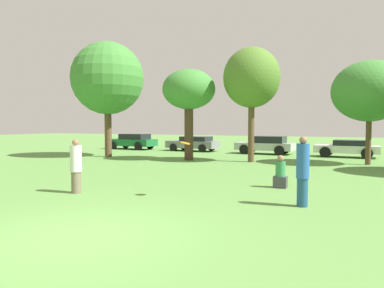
{
  "coord_description": "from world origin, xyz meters",
  "views": [
    {
      "loc": [
        4.92,
        -5.53,
        2.2
      ],
      "look_at": [
        0.13,
        4.96,
        1.57
      ],
      "focal_mm": 34.69,
      "sensor_mm": 36.0,
      "label": 1
    }
  ],
  "objects_px": {
    "bystander_sitting": "(280,174)",
    "parked_car_silver": "(266,144)",
    "tree_0": "(107,79)",
    "parked_car_white": "(348,148)",
    "frisbee": "(185,143)",
    "parked_car_green": "(133,141)",
    "tree_2": "(252,78)",
    "tree_3": "(370,91)",
    "person_catcher": "(303,171)",
    "parked_car_grey": "(193,143)",
    "tree_1": "(189,91)",
    "person_thrower": "(76,166)"
  },
  "relations": [
    {
      "from": "frisbee",
      "to": "parked_car_grey",
      "type": "height_order",
      "value": "frisbee"
    },
    {
      "from": "tree_1",
      "to": "parked_car_grey",
      "type": "relative_size",
      "value": 1.31
    },
    {
      "from": "parked_car_green",
      "to": "person_catcher",
      "type": "bearing_deg",
      "value": 136.78
    },
    {
      "from": "person_catcher",
      "to": "tree_1",
      "type": "distance_m",
      "value": 13.42
    },
    {
      "from": "tree_0",
      "to": "tree_2",
      "type": "height_order",
      "value": "tree_0"
    },
    {
      "from": "person_catcher",
      "to": "tree_3",
      "type": "relative_size",
      "value": 0.34
    },
    {
      "from": "parked_car_white",
      "to": "bystander_sitting",
      "type": "bearing_deg",
      "value": 84.98
    },
    {
      "from": "frisbee",
      "to": "tree_0",
      "type": "relative_size",
      "value": 0.04
    },
    {
      "from": "person_thrower",
      "to": "parked_car_green",
      "type": "xyz_separation_m",
      "value": [
        -9.77,
        17.87,
        -0.15
      ]
    },
    {
      "from": "person_thrower",
      "to": "parked_car_white",
      "type": "xyz_separation_m",
      "value": [
        7.45,
        17.22,
        -0.23
      ]
    },
    {
      "from": "frisbee",
      "to": "parked_car_white",
      "type": "relative_size",
      "value": 0.07
    },
    {
      "from": "tree_2",
      "to": "parked_car_green",
      "type": "distance_m",
      "value": 14.31
    },
    {
      "from": "parked_car_green",
      "to": "parked_car_grey",
      "type": "distance_m",
      "value": 5.69
    },
    {
      "from": "frisbee",
      "to": "person_catcher",
      "type": "bearing_deg",
      "value": 4.62
    },
    {
      "from": "tree_0",
      "to": "tree_3",
      "type": "height_order",
      "value": "tree_0"
    },
    {
      "from": "tree_2",
      "to": "tree_3",
      "type": "height_order",
      "value": "tree_2"
    },
    {
      "from": "person_catcher",
      "to": "tree_2",
      "type": "bearing_deg",
      "value": -76.04
    },
    {
      "from": "bystander_sitting",
      "to": "tree_3",
      "type": "bearing_deg",
      "value": 72.71
    },
    {
      "from": "parked_car_green",
      "to": "parked_car_white",
      "type": "xyz_separation_m",
      "value": [
        17.22,
        -0.65,
        -0.08
      ]
    },
    {
      "from": "person_catcher",
      "to": "parked_car_green",
      "type": "height_order",
      "value": "person_catcher"
    },
    {
      "from": "parked_car_green",
      "to": "tree_2",
      "type": "bearing_deg",
      "value": 155.36
    },
    {
      "from": "parked_car_green",
      "to": "parked_car_silver",
      "type": "height_order",
      "value": "parked_car_green"
    },
    {
      "from": "frisbee",
      "to": "tree_2",
      "type": "bearing_deg",
      "value": 95.39
    },
    {
      "from": "bystander_sitting",
      "to": "tree_1",
      "type": "height_order",
      "value": "tree_1"
    },
    {
      "from": "person_thrower",
      "to": "tree_1",
      "type": "height_order",
      "value": "tree_1"
    },
    {
      "from": "parked_car_green",
      "to": "tree_1",
      "type": "bearing_deg",
      "value": 144.13
    },
    {
      "from": "tree_1",
      "to": "parked_car_silver",
      "type": "xyz_separation_m",
      "value": [
        3.21,
        6.4,
        -3.48
      ]
    },
    {
      "from": "tree_0",
      "to": "parked_car_white",
      "type": "height_order",
      "value": "tree_0"
    },
    {
      "from": "bystander_sitting",
      "to": "person_catcher",
      "type": "bearing_deg",
      "value": -67.58
    },
    {
      "from": "person_thrower",
      "to": "frisbee",
      "type": "distance_m",
      "value": 3.65
    },
    {
      "from": "tree_3",
      "to": "tree_1",
      "type": "bearing_deg",
      "value": -170.35
    },
    {
      "from": "parked_car_grey",
      "to": "parked_car_white",
      "type": "bearing_deg",
      "value": 177.97
    },
    {
      "from": "parked_car_silver",
      "to": "person_thrower",
      "type": "bearing_deg",
      "value": 86.0
    },
    {
      "from": "tree_3",
      "to": "bystander_sitting",
      "type": "bearing_deg",
      "value": -107.29
    },
    {
      "from": "tree_3",
      "to": "parked_car_silver",
      "type": "bearing_deg",
      "value": 144.56
    },
    {
      "from": "tree_2",
      "to": "parked_car_grey",
      "type": "distance_m",
      "value": 10.07
    },
    {
      "from": "tree_2",
      "to": "parked_car_silver",
      "type": "xyz_separation_m",
      "value": [
        -0.53,
        5.94,
        -4.1
      ]
    },
    {
      "from": "frisbee",
      "to": "tree_3",
      "type": "distance_m",
      "value": 13.37
    },
    {
      "from": "tree_0",
      "to": "parked_car_grey",
      "type": "distance_m",
      "value": 8.94
    },
    {
      "from": "parked_car_silver",
      "to": "parked_car_white",
      "type": "xyz_separation_m",
      "value": [
        5.51,
        -0.38,
        -0.06
      ]
    },
    {
      "from": "tree_1",
      "to": "tree_2",
      "type": "height_order",
      "value": "tree_2"
    },
    {
      "from": "person_thrower",
      "to": "tree_3",
      "type": "distance_m",
      "value": 15.77
    },
    {
      "from": "frisbee",
      "to": "tree_0",
      "type": "distance_m",
      "value": 15.2
    },
    {
      "from": "parked_car_silver",
      "to": "parked_car_white",
      "type": "relative_size",
      "value": 1.03
    },
    {
      "from": "tree_3",
      "to": "tree_0",
      "type": "bearing_deg",
      "value": -173.23
    },
    {
      "from": "parked_car_green",
      "to": "bystander_sitting",
      "type": "bearing_deg",
      "value": 139.76
    },
    {
      "from": "frisbee",
      "to": "parked_car_green",
      "type": "xyz_separation_m",
      "value": [
        -13.27,
        17.15,
        -0.93
      ]
    },
    {
      "from": "person_thrower",
      "to": "tree_1",
      "type": "bearing_deg",
      "value": 88.22
    },
    {
      "from": "parked_car_grey",
      "to": "tree_1",
      "type": "bearing_deg",
      "value": 114.47
    },
    {
      "from": "bystander_sitting",
      "to": "parked_car_silver",
      "type": "height_order",
      "value": "parked_car_silver"
    }
  ]
}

